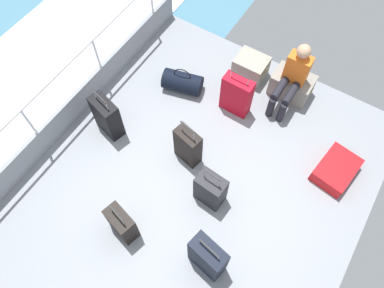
{
  "coord_description": "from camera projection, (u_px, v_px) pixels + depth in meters",
  "views": [
    {
      "loc": [
        1.0,
        -1.72,
        4.82
      ],
      "look_at": [
        -0.33,
        0.39,
        0.25
      ],
      "focal_mm": 34.5,
      "sensor_mm": 36.0,
      "label": 1
    }
  ],
  "objects": [
    {
      "name": "duffel_bag",
      "position": [
        183.0,
        82.0,
        5.83
      ],
      "size": [
        0.68,
        0.47,
        0.47
      ],
      "color": "black",
      "rests_on": "ground_plane"
    },
    {
      "name": "passenger_seated",
      "position": [
        292.0,
        77.0,
        5.36
      ],
      "size": [
        0.34,
        0.66,
        1.09
      ],
      "color": "orange",
      "rests_on": "ground_plane"
    },
    {
      "name": "gunwale_port",
      "position": [
        75.0,
        107.0,
        5.54
      ],
      "size": [
        0.06,
        5.2,
        0.45
      ],
      "primitive_type": "cube",
      "color": "gray",
      "rests_on": "ground_plane"
    },
    {
      "name": "cargo_crate_1",
      "position": [
        292.0,
        85.0,
        5.77
      ],
      "size": [
        0.66,
        0.42,
        0.39
      ],
      "color": "gray",
      "rests_on": "ground_plane"
    },
    {
      "name": "suitcase_1",
      "position": [
        122.0,
        224.0,
        4.64
      ],
      "size": [
        0.43,
        0.31,
        0.69
      ],
      "color": "black",
      "rests_on": "ground_plane"
    },
    {
      "name": "suitcase_2",
      "position": [
        208.0,
        257.0,
        4.36
      ],
      "size": [
        0.48,
        0.31,
        0.79
      ],
      "color": "black",
      "rests_on": "ground_plane"
    },
    {
      "name": "suitcase_4",
      "position": [
        210.0,
        189.0,
        4.84
      ],
      "size": [
        0.4,
        0.28,
        0.77
      ],
      "color": "black",
      "rests_on": "ground_plane"
    },
    {
      "name": "sea_wake",
      "position": [
        21.0,
        89.0,
        6.4
      ],
      "size": [
        12.0,
        12.0,
        0.01
      ],
      "color": "teal",
      "rests_on": "ground_plane"
    },
    {
      "name": "suitcase_6",
      "position": [
        336.0,
        170.0,
        5.17
      ],
      "size": [
        0.56,
        0.71,
        0.21
      ],
      "color": "red",
      "rests_on": "ground_plane"
    },
    {
      "name": "cargo_crate_0",
      "position": [
        251.0,
        67.0,
        5.95
      ],
      "size": [
        0.54,
        0.41,
        0.37
      ],
      "color": "gray",
      "rests_on": "ground_plane"
    },
    {
      "name": "railing_port",
      "position": [
        63.0,
        84.0,
        5.05
      ],
      "size": [
        0.04,
        4.2,
        1.02
      ],
      "color": "silver",
      "rests_on": "ground_plane"
    },
    {
      "name": "suitcase_3",
      "position": [
        236.0,
        95.0,
        5.49
      ],
      "size": [
        0.46,
        0.22,
        0.83
      ],
      "color": "#B70C1E",
      "rests_on": "ground_plane"
    },
    {
      "name": "suitcase_0",
      "position": [
        107.0,
        116.0,
        5.32
      ],
      "size": [
        0.49,
        0.33,
        0.82
      ],
      "color": "black",
      "rests_on": "ground_plane"
    },
    {
      "name": "suitcase_5",
      "position": [
        188.0,
        146.0,
        5.1
      ],
      "size": [
        0.41,
        0.27,
        0.85
      ],
      "color": "black",
      "rests_on": "ground_plane"
    },
    {
      "name": "ground_plane",
      "position": [
        197.0,
        185.0,
        5.21
      ],
      "size": [
        4.4,
        5.2,
        0.06
      ],
      "primitive_type": "cube",
      "color": "gray"
    }
  ]
}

